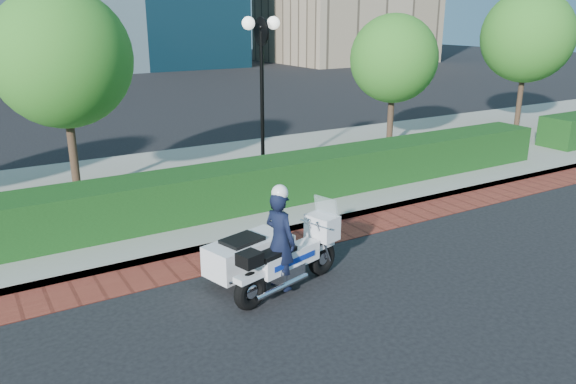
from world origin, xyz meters
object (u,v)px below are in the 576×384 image
lamppost (262,74)px  tree_b (62,59)px  tree_d (527,37)px  tree_c (394,59)px  police_motorcycle (270,251)px

lamppost → tree_b: (-4.50, 1.30, 0.48)m
lamppost → tree_d: 12.09m
tree_c → police_motorcycle: bearing=-141.8°
lamppost → tree_b: size_ratio=0.86×
police_motorcycle → tree_c: bearing=23.0°
police_motorcycle → lamppost: bearing=47.2°
tree_c → tree_d: bearing=0.0°
lamppost → police_motorcycle: size_ratio=1.80×
lamppost → tree_b: tree_b is taller
tree_b → police_motorcycle: bearing=-74.2°
tree_b → tree_c: (10.00, -0.00, -0.39)m
lamppost → tree_c: bearing=13.3°
tree_c → tree_d: 6.52m
lamppost → tree_b: 4.71m
lamppost → police_motorcycle: 6.24m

